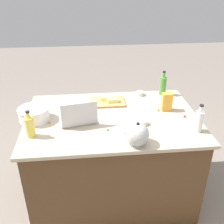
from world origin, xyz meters
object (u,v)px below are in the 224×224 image
Objects in this scene: bottle_olive at (163,85)px; candy_bag at (167,102)px; butter_stick_right at (113,100)px; bottle_vinegar at (199,121)px; butter_stick_left at (106,99)px; ramekin_small at (140,93)px; kettle at (137,135)px; mixing_bowl_large at (34,114)px; bottle_oil at (30,126)px; cutting_board at (108,102)px; laptop at (78,117)px; ramekin_medium at (143,122)px.

candy_bag is at bearing 80.55° from bottle_olive.
bottle_vinegar is at bearing 138.49° from butter_stick_right.
butter_stick_left is at bearing -41.13° from bottle_vinegar.
ramekin_small is at bearing -0.97° from bottle_olive.
kettle is at bearing 99.10° from butter_stick_right.
bottle_oil is (-0.01, 0.26, 0.03)m from mixing_bowl_large.
candy_bag reaches higher than butter_stick_right.
bottle_olive reaches higher than cutting_board.
laptop is 0.99m from bottle_vinegar.
bottle_oil is 2.03× the size of butter_stick_right.
ramekin_small is at bearing -156.97° from cutting_board.
butter_stick_right is (-0.06, 0.05, 0.00)m from butter_stick_left.
mixing_bowl_large is 1.10m from ramekin_small.
candy_bag is (0.06, 0.35, -0.02)m from bottle_olive.
bottle_vinegar is 0.72× the size of cutting_board.
candy_bag reaches higher than ramekin_medium.
bottle_oil reaches higher than butter_stick_right.
butter_stick_right is at bearing -41.51° from bottle_vinegar.
bottle_oil reaches higher than laptop.
bottle_vinegar is 0.93× the size of bottle_olive.
laptop is 0.56m from ramekin_medium.
bottle_olive reaches higher than butter_stick_right.
ramekin_small reaches higher than ramekin_medium.
ramekin_small is at bearing -63.14° from candy_bag.
butter_stick_right is 0.52m from candy_bag.
laptop is 0.82m from candy_bag.
bottle_olive reaches higher than bottle_vinegar.
butter_stick_left reaches higher than ramekin_medium.
butter_stick_right is at bearing 29.58° from ramekin_small.
cutting_board is 0.06m from butter_stick_right.
kettle is 0.88m from ramekin_small.
butter_stick_right is (0.11, -0.69, -0.04)m from kettle.
bottle_olive is at bearing -82.58° from bottle_vinegar.
kettle is 0.70m from butter_stick_right.
candy_bag is (-0.26, -0.24, 0.07)m from ramekin_medium.
cutting_board is 1.96× the size of candy_bag.
bottle_oil is 0.83m from kettle.
bottle_vinegar is at bearing 166.06° from laptop.
bottle_vinegar reaches higher than cutting_board.
laptop is 0.39m from mixing_bowl_large.
bottle_olive is 1.20× the size of kettle.
kettle is at bearing 68.47° from ramekin_medium.
ramekin_small reaches higher than cutting_board.
ramekin_medium is (-0.11, -0.27, -0.06)m from kettle.
mixing_bowl_large is 1.19× the size of bottle_oil.
bottle_olive is at bearing -151.64° from bottle_oil.
ramekin_small is (-0.36, -0.13, -0.02)m from butter_stick_left.
laptop is 0.46m from butter_stick_right.
bottle_oil is 0.86m from butter_stick_right.
mixing_bowl_large is 1.20m from candy_bag.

